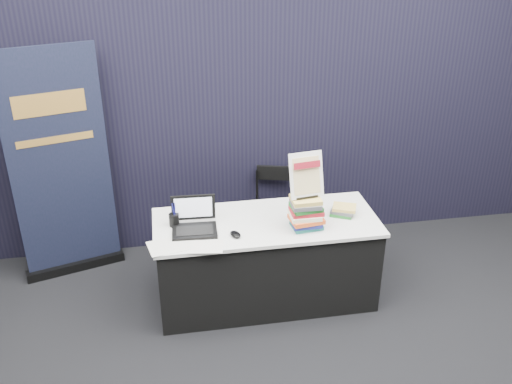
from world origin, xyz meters
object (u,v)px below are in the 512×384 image
object	(u,v)px
display_table	(266,260)
pullup_banner	(62,180)
book_stack_short	(343,211)
stacking_chair	(278,206)
book_stack_tall	(306,213)
info_sign	(306,176)
laptop	(194,222)

from	to	relation	value
display_table	pullup_banner	distance (m)	1.87
display_table	book_stack_short	bearing A→B (deg)	-1.35
book_stack_short	stacking_chair	size ratio (longest dim) A/B	0.27
book_stack_short	stacking_chair	xyz separation A→B (m)	(-0.37, 0.79, -0.34)
display_table	book_stack_tall	bearing A→B (deg)	-29.30
book_stack_short	info_sign	xyz separation A→B (m)	(-0.35, -0.11, 0.40)
info_sign	pullup_banner	world-z (taller)	pullup_banner
book_stack_short	display_table	bearing A→B (deg)	178.65
laptop	pullup_banner	bearing A→B (deg)	147.10
display_table	book_stack_tall	distance (m)	0.60
laptop	info_sign	bearing A→B (deg)	-3.44
laptop	book_stack_tall	bearing A→B (deg)	-5.45
book_stack_short	stacking_chair	bearing A→B (deg)	115.31
info_sign	stacking_chair	xyz separation A→B (m)	(-0.02, 0.90, -0.74)
stacking_chair	display_table	bearing A→B (deg)	-93.58
book_stack_tall	info_sign	world-z (taller)	info_sign
stacking_chair	book_stack_short	bearing A→B (deg)	-49.72
info_sign	pullup_banner	size ratio (longest dim) A/B	0.18
book_stack_short	pullup_banner	world-z (taller)	pullup_banner
laptop	display_table	bearing A→B (deg)	6.13
info_sign	laptop	bearing A→B (deg)	165.99
laptop	book_stack_tall	world-z (taller)	same
display_table	pullup_banner	size ratio (longest dim) A/B	0.88
laptop	book_stack_short	distance (m)	1.21
book_stack_short	pullup_banner	distance (m)	2.40
pullup_banner	stacking_chair	world-z (taller)	pullup_banner
book_stack_short	stacking_chair	world-z (taller)	book_stack_short
book_stack_tall	info_sign	xyz separation A→B (m)	(-0.00, 0.03, 0.30)
display_table	stacking_chair	xyz separation A→B (m)	(0.26, 0.78, 0.07)
pullup_banner	laptop	bearing A→B (deg)	-51.89
display_table	stacking_chair	distance (m)	0.82
book_stack_tall	info_sign	distance (m)	0.30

